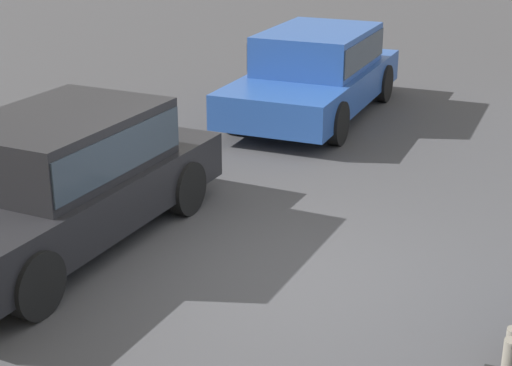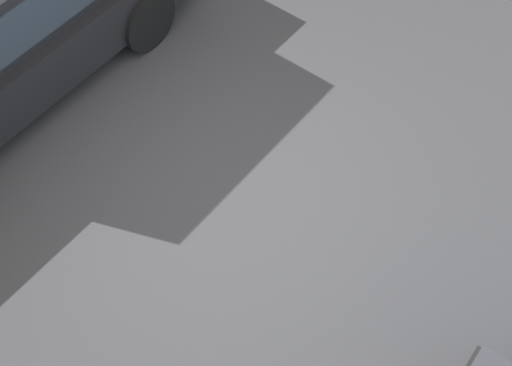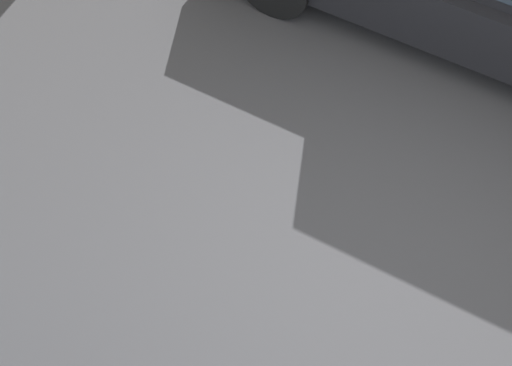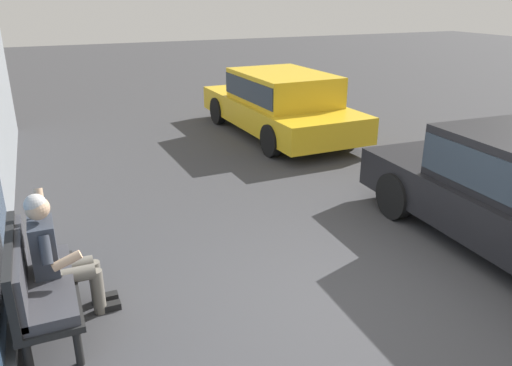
{
  "view_description": "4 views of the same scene",
  "coord_description": "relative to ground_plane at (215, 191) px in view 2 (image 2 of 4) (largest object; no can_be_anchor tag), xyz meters",
  "views": [
    {
      "loc": [
        6.7,
        2.6,
        3.7
      ],
      "look_at": [
        0.5,
        -0.07,
        1.17
      ],
      "focal_mm": 55.0,
      "sensor_mm": 36.0,
      "label": 1
    },
    {
      "loc": [
        2.98,
        2.6,
        5.62
      ],
      "look_at": [
        0.17,
        0.57,
        0.78
      ],
      "focal_mm": 55.0,
      "sensor_mm": 36.0,
      "label": 2
    },
    {
      "loc": [
        -0.36,
        2.6,
        4.87
      ],
      "look_at": [
        0.8,
        0.31,
        0.77
      ],
      "focal_mm": 55.0,
      "sensor_mm": 36.0,
      "label": 3
    },
    {
      "loc": [
        -3.5,
        2.6,
        2.99
      ],
      "look_at": [
        1.15,
        0.58,
        1.05
      ],
      "focal_mm": 35.0,
      "sensor_mm": 36.0,
      "label": 4
    }
  ],
  "objects": [
    {
      "name": "ground_plane",
      "position": [
        0.0,
        0.0,
        0.0
      ],
      "size": [
        60.0,
        60.0,
        0.0
      ],
      "primitive_type": "plane",
      "color": "#38383A"
    }
  ]
}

